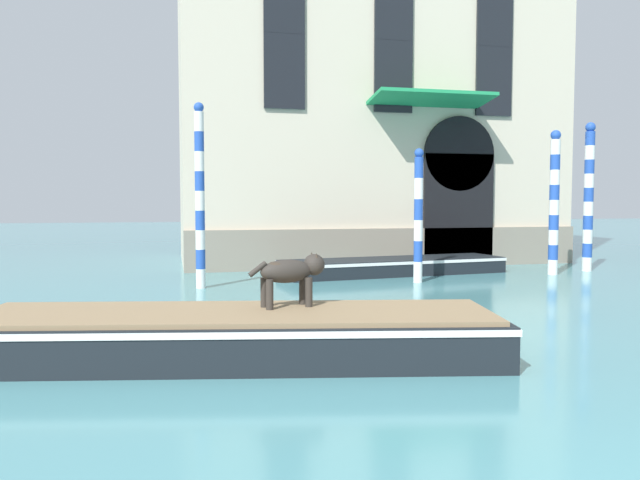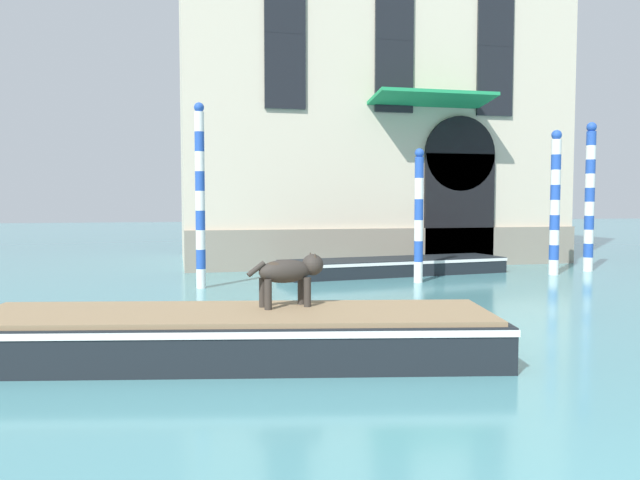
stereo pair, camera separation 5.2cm
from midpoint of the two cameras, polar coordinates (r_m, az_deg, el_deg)
palazzo_left at (r=22.67m, az=4.18°, el=17.58°), size 12.47×7.40×15.08m
boat_foreground at (r=8.20m, az=-7.61°, el=-8.47°), size 7.02×3.12×0.62m
dog_on_deck at (r=8.36m, az=-2.54°, el=-2.92°), size 1.07×0.45×0.72m
boat_moored_near_palazzo at (r=17.47m, az=6.87°, el=-2.36°), size 6.55×2.40×0.44m
mooring_pole_0 at (r=15.70m, az=9.12°, el=2.26°), size 0.23×0.23×3.34m
mooring_pole_1 at (r=18.34m, az=20.77°, el=3.27°), size 0.28×0.28×3.97m
mooring_pole_3 at (r=19.63m, az=23.50°, el=3.68°), size 0.28×0.28×4.29m
mooring_pole_4 at (r=14.73m, az=-10.81°, el=4.03°), size 0.23×0.23×4.30m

